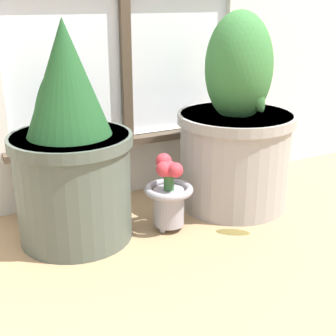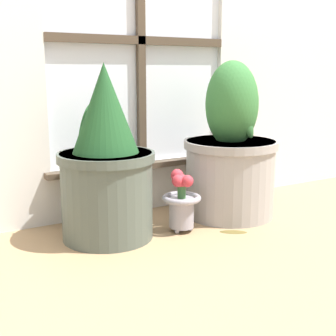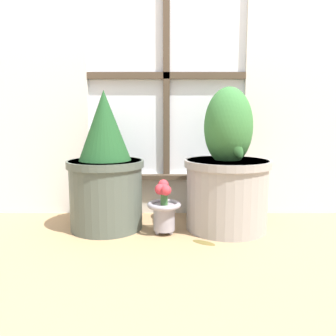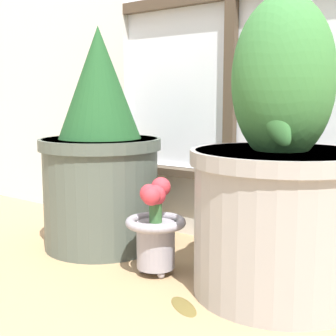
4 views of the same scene
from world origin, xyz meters
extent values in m
plane|color=tan|center=(0.00, 0.00, 0.00)|extent=(10.00, 10.00, 0.00)
cube|color=silver|center=(0.00, 0.58, 0.11)|extent=(0.86, 0.05, 0.23)
cube|color=white|center=(0.00, 0.60, 0.77)|extent=(0.86, 0.02, 1.08)
cube|color=#4C3D2D|center=(0.00, 0.57, 0.77)|extent=(0.04, 0.02, 1.08)
cube|color=#4C3D2D|center=(0.00, 0.57, 0.77)|extent=(0.86, 0.02, 0.04)
cube|color=#4C3D2D|center=(0.00, 0.54, 0.22)|extent=(0.92, 0.06, 0.02)
cylinder|color=#4C564C|center=(-0.29, 0.30, 0.17)|extent=(0.35, 0.35, 0.34)
cylinder|color=#4C564C|center=(-0.29, 0.30, 0.32)|extent=(0.37, 0.37, 0.03)
cylinder|color=#38281E|center=(-0.29, 0.30, 0.33)|extent=(0.32, 0.32, 0.01)
cone|color=#1E4C23|center=(-0.29, 0.30, 0.50)|extent=(0.25, 0.25, 0.33)
ellipsoid|color=#1E4C23|center=(-0.35, 0.36, 0.42)|extent=(0.14, 0.12, 0.22)
cylinder|color=#9E9993|center=(0.29, 0.29, 0.17)|extent=(0.39, 0.39, 0.34)
cylinder|color=#9E9993|center=(0.29, 0.29, 0.32)|extent=(0.41, 0.41, 0.03)
cylinder|color=#38281E|center=(0.29, 0.29, 0.33)|extent=(0.36, 0.36, 0.01)
ellipsoid|color=#387538|center=(0.29, 0.29, 0.50)|extent=(0.23, 0.23, 0.37)
ellipsoid|color=#387538|center=(0.31, 0.20, 0.43)|extent=(0.13, 0.05, 0.16)
sphere|color=#99939E|center=(-0.01, 0.25, 0.01)|extent=(0.02, 0.02, 0.02)
sphere|color=#99939E|center=(-0.04, 0.19, 0.01)|extent=(0.02, 0.02, 0.02)
sphere|color=#99939E|center=(0.02, 0.19, 0.01)|extent=(0.02, 0.02, 0.02)
cylinder|color=#99939E|center=(-0.01, 0.21, 0.08)|extent=(0.10, 0.10, 0.12)
torus|color=#99939E|center=(-0.01, 0.21, 0.14)|extent=(0.16, 0.16, 0.02)
cylinder|color=#386633|center=(-0.01, 0.21, 0.17)|extent=(0.03, 0.03, 0.07)
sphere|color=#C6333D|center=(-0.01, 0.21, 0.21)|extent=(0.05, 0.05, 0.05)
sphere|color=#C6333D|center=(-0.01, 0.24, 0.23)|extent=(0.05, 0.05, 0.05)
sphere|color=#C6333D|center=(-0.03, 0.21, 0.21)|extent=(0.05, 0.05, 0.05)
sphere|color=#C6333D|center=(0.00, 0.18, 0.21)|extent=(0.05, 0.05, 0.05)
ellipsoid|color=brown|center=(0.16, 0.09, 0.00)|extent=(0.12, 0.10, 0.01)
camera|label=1|loc=(-0.64, -1.02, 0.72)|focal=50.00mm
camera|label=2|loc=(-0.98, -1.31, 0.64)|focal=50.00mm
camera|label=3|loc=(0.01, -1.26, 0.52)|focal=35.00mm
camera|label=4|loc=(0.73, -0.70, 0.45)|focal=50.00mm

